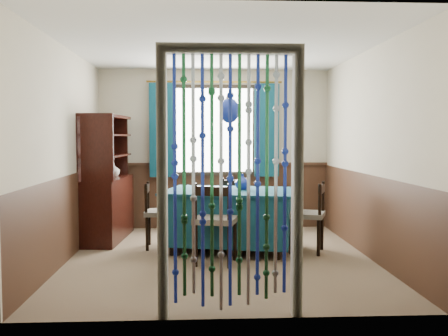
{
  "coord_description": "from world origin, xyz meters",
  "views": [
    {
      "loc": [
        -0.25,
        -5.89,
        1.46
      ],
      "look_at": [
        0.07,
        0.36,
        1.06
      ],
      "focal_mm": 40.0,
      "sensor_mm": 36.0,
      "label": 1
    }
  ],
  "objects": [
    {
      "name": "window",
      "position": [
        0.0,
        1.95,
        1.55
      ],
      "size": [
        1.32,
        0.12,
        1.42
      ],
      "primitive_type": "cube",
      "color": "black",
      "rests_on": "wall_back"
    },
    {
      "name": "ceiling",
      "position": [
        0.0,
        0.0,
        2.5
      ],
      "size": [
        4.0,
        4.0,
        0.0
      ],
      "primitive_type": "plane",
      "rotation": [
        3.14,
        0.0,
        0.0
      ],
      "color": "silver",
      "rests_on": "ground"
    },
    {
      "name": "chair_right",
      "position": [
        1.14,
        0.25,
        0.47
      ],
      "size": [
        0.54,
        0.56,
        0.88
      ],
      "rotation": [
        0.0,
        0.0,
        1.21
      ],
      "color": "black",
      "rests_on": "floor"
    },
    {
      "name": "doorway",
      "position": [
        0.0,
        -1.94,
        1.05
      ],
      "size": [
        1.16,
        0.12,
        2.18
      ],
      "primitive_type": null,
      "color": "silver",
      "rests_on": "ground"
    },
    {
      "name": "wall_right",
      "position": [
        1.8,
        0.0,
        1.25
      ],
      "size": [
        0.0,
        4.0,
        4.0
      ],
      "primitive_type": "plane",
      "rotation": [
        1.57,
        0.0,
        -1.57
      ],
      "color": "beige",
      "rests_on": "ground"
    },
    {
      "name": "floor",
      "position": [
        0.0,
        0.0,
        0.0
      ],
      "size": [
        4.0,
        4.0,
        0.0
      ],
      "primitive_type": "plane",
      "color": "brown",
      "rests_on": "ground"
    },
    {
      "name": "vase_table",
      "position": [
        0.31,
        0.48,
        0.87
      ],
      "size": [
        0.22,
        0.22,
        0.19
      ],
      "primitive_type": "imported",
      "rotation": [
        0.0,
        0.0,
        -0.3
      ],
      "color": "navy",
      "rests_on": "dining_table"
    },
    {
      "name": "wainscot_left",
      "position": [
        -1.79,
        0.0,
        0.5
      ],
      "size": [
        0.0,
        4.0,
        4.0
      ],
      "primitive_type": "plane",
      "rotation": [
        1.57,
        0.0,
        1.57
      ],
      "color": "#3D2417",
      "rests_on": "ground"
    },
    {
      "name": "sideboard",
      "position": [
        -1.55,
        1.16,
        0.61
      ],
      "size": [
        0.56,
        1.37,
        1.75
      ],
      "rotation": [
        0.0,
        0.0,
        -0.08
      ],
      "color": "black",
      "rests_on": "floor"
    },
    {
      "name": "wall_left",
      "position": [
        -1.8,
        0.0,
        1.25
      ],
      "size": [
        0.0,
        4.0,
        4.0
      ],
      "primitive_type": "plane",
      "rotation": [
        1.57,
        0.0,
        1.57
      ],
      "color": "beige",
      "rests_on": "ground"
    },
    {
      "name": "dining_table",
      "position": [
        0.14,
        0.41,
        0.45
      ],
      "size": [
        1.81,
        1.44,
        0.77
      ],
      "rotation": [
        0.0,
        0.0,
        -0.22
      ],
      "color": "#0E3A4C",
      "rests_on": "floor"
    },
    {
      "name": "vase_sideboard",
      "position": [
        -1.49,
        1.43,
        0.98
      ],
      "size": [
        0.21,
        0.21,
        0.21
      ],
      "primitive_type": "imported",
      "rotation": [
        0.0,
        0.0,
        0.06
      ],
      "color": "beige",
      "rests_on": "sideboard"
    },
    {
      "name": "wall_back",
      "position": [
        0.0,
        2.0,
        1.25
      ],
      "size": [
        3.6,
        0.0,
        3.6
      ],
      "primitive_type": "plane",
      "rotation": [
        1.57,
        0.0,
        0.0
      ],
      "color": "beige",
      "rests_on": "ground"
    },
    {
      "name": "wainscot_front",
      "position": [
        0.0,
        -1.99,
        0.5
      ],
      "size": [
        3.6,
        0.0,
        3.6
      ],
      "primitive_type": "plane",
      "rotation": [
        -1.57,
        0.0,
        0.0
      ],
      "color": "#3D2417",
      "rests_on": "ground"
    },
    {
      "name": "chair_near",
      "position": [
        -0.06,
        -0.28,
        0.5
      ],
      "size": [
        0.56,
        0.54,
        0.94
      ],
      "rotation": [
        0.0,
        0.0,
        -0.25
      ],
      "color": "black",
      "rests_on": "floor"
    },
    {
      "name": "wall_front",
      "position": [
        0.0,
        -2.0,
        1.25
      ],
      "size": [
        3.6,
        0.0,
        3.6
      ],
      "primitive_type": "plane",
      "rotation": [
        -1.57,
        0.0,
        0.0
      ],
      "color": "beige",
      "rests_on": "ground"
    },
    {
      "name": "chair_left",
      "position": [
        -0.78,
        0.6,
        0.46
      ],
      "size": [
        0.41,
        0.43,
        0.86
      ],
      "rotation": [
        0.0,
        0.0,
        -1.55
      ],
      "color": "black",
      "rests_on": "floor"
    },
    {
      "name": "bowl_shelf",
      "position": [
        -1.49,
        0.92,
        1.22
      ],
      "size": [
        0.23,
        0.23,
        0.05
      ],
      "primitive_type": "imported",
      "rotation": [
        0.0,
        0.0,
        -0.3
      ],
      "color": "beige",
      "rests_on": "sideboard"
    },
    {
      "name": "wainscot_right",
      "position": [
        1.79,
        0.0,
        0.5
      ],
      "size": [
        0.0,
        4.0,
        4.0
      ],
      "primitive_type": "plane",
      "rotation": [
        1.57,
        0.0,
        -1.57
      ],
      "color": "#3D2417",
      "rests_on": "ground"
    },
    {
      "name": "chair_far",
      "position": [
        0.25,
        1.07,
        0.46
      ],
      "size": [
        0.47,
        0.45,
        0.86
      ],
      "rotation": [
        0.0,
        0.0,
        3.03
      ],
      "color": "black",
      "rests_on": "floor"
    },
    {
      "name": "pendant_lamp",
      "position": [
        0.14,
        0.41,
        1.78
      ],
      "size": [
        0.26,
        0.26,
        0.88
      ],
      "color": "olive",
      "rests_on": "ceiling"
    },
    {
      "name": "wainscot_back",
      "position": [
        0.0,
        1.99,
        0.5
      ],
      "size": [
        3.6,
        0.0,
        3.6
      ],
      "primitive_type": "plane",
      "rotation": [
        1.57,
        0.0,
        0.0
      ],
      "color": "#3D2417",
      "rests_on": "ground"
    }
  ]
}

